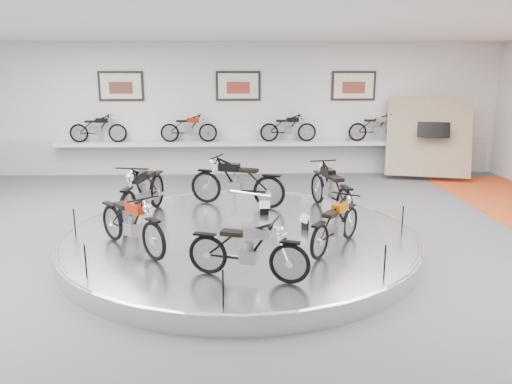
{
  "coord_description": "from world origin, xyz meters",
  "views": [
    {
      "loc": [
        -0.03,
        -8.37,
        3.2
      ],
      "look_at": [
        0.3,
        0.6,
        0.98
      ],
      "focal_mm": 35.0,
      "sensor_mm": 36.0,
      "label": 1
    }
  ],
  "objects_px": {
    "shelf": "(239,143)",
    "bike_e": "(248,249)",
    "display_platform": "(240,240)",
    "bike_b": "(237,181)",
    "bike_a": "(331,188)",
    "bike_c": "(143,191)",
    "bike_f": "(336,223)",
    "bike_d": "(132,222)"
  },
  "relations": [
    {
      "from": "shelf",
      "to": "bike_e",
      "type": "relative_size",
      "value": 7.23
    },
    {
      "from": "display_platform",
      "to": "bike_b",
      "type": "relative_size",
      "value": 3.49
    },
    {
      "from": "bike_a",
      "to": "bike_e",
      "type": "distance_m",
      "value": 3.8
    },
    {
      "from": "bike_c",
      "to": "bike_f",
      "type": "bearing_deg",
      "value": 73.01
    },
    {
      "from": "bike_b",
      "to": "bike_d",
      "type": "height_order",
      "value": "bike_b"
    },
    {
      "from": "display_platform",
      "to": "bike_a",
      "type": "bearing_deg",
      "value": 34.29
    },
    {
      "from": "bike_e",
      "to": "bike_a",
      "type": "bearing_deg",
      "value": 80.81
    },
    {
      "from": "bike_a",
      "to": "bike_d",
      "type": "bearing_deg",
      "value": 107.17
    },
    {
      "from": "display_platform",
      "to": "shelf",
      "type": "bearing_deg",
      "value": 90.0
    },
    {
      "from": "bike_b",
      "to": "bike_f",
      "type": "height_order",
      "value": "bike_b"
    },
    {
      "from": "bike_a",
      "to": "bike_b",
      "type": "bearing_deg",
      "value": 61.1
    },
    {
      "from": "shelf",
      "to": "bike_f",
      "type": "xyz_separation_m",
      "value": [
        1.57,
        -7.3,
        -0.26
      ]
    },
    {
      "from": "bike_b",
      "to": "bike_c",
      "type": "distance_m",
      "value": 2.04
    },
    {
      "from": "bike_a",
      "to": "bike_b",
      "type": "distance_m",
      "value": 2.01
    },
    {
      "from": "bike_f",
      "to": "bike_c",
      "type": "bearing_deg",
      "value": 97.4
    },
    {
      "from": "shelf",
      "to": "bike_c",
      "type": "xyz_separation_m",
      "value": [
        -1.92,
        -5.41,
        -0.14
      ]
    },
    {
      "from": "bike_b",
      "to": "display_platform",
      "type": "bearing_deg",
      "value": 112.25
    },
    {
      "from": "bike_b",
      "to": "bike_e",
      "type": "bearing_deg",
      "value": 112.66
    },
    {
      "from": "shelf",
      "to": "bike_f",
      "type": "bearing_deg",
      "value": -77.87
    },
    {
      "from": "bike_e",
      "to": "shelf",
      "type": "bearing_deg",
      "value": 109.43
    },
    {
      "from": "bike_c",
      "to": "bike_a",
      "type": "bearing_deg",
      "value": 105.8
    },
    {
      "from": "bike_e",
      "to": "bike_f",
      "type": "bearing_deg",
      "value": 57.44
    },
    {
      "from": "bike_b",
      "to": "bike_d",
      "type": "xyz_separation_m",
      "value": [
        -1.72,
        -2.67,
        -0.06
      ]
    },
    {
      "from": "bike_e",
      "to": "bike_f",
      "type": "xyz_separation_m",
      "value": [
        1.47,
        1.18,
        -0.01
      ]
    },
    {
      "from": "bike_d",
      "to": "bike_e",
      "type": "xyz_separation_m",
      "value": [
        1.87,
        -1.24,
        -0.03
      ]
    },
    {
      "from": "bike_d",
      "to": "bike_f",
      "type": "height_order",
      "value": "bike_d"
    },
    {
      "from": "display_platform",
      "to": "shelf",
      "type": "xyz_separation_m",
      "value": [
        0.0,
        6.4,
        0.85
      ]
    },
    {
      "from": "bike_a",
      "to": "bike_d",
      "type": "relative_size",
      "value": 1.07
    },
    {
      "from": "bike_c",
      "to": "bike_e",
      "type": "height_order",
      "value": "bike_c"
    },
    {
      "from": "bike_b",
      "to": "bike_d",
      "type": "relative_size",
      "value": 1.12
    },
    {
      "from": "display_platform",
      "to": "bike_f",
      "type": "xyz_separation_m",
      "value": [
        1.57,
        -0.9,
        0.59
      ]
    },
    {
      "from": "bike_a",
      "to": "bike_d",
      "type": "xyz_separation_m",
      "value": [
        -3.65,
        -2.12,
        -0.03
      ]
    },
    {
      "from": "display_platform",
      "to": "bike_c",
      "type": "bearing_deg",
      "value": 152.61
    },
    {
      "from": "bike_d",
      "to": "display_platform",
      "type": "bearing_deg",
      "value": 73.52
    },
    {
      "from": "bike_a",
      "to": "bike_b",
      "type": "xyz_separation_m",
      "value": [
        -1.94,
        0.55,
        0.03
      ]
    },
    {
      "from": "bike_b",
      "to": "bike_e",
      "type": "height_order",
      "value": "bike_b"
    },
    {
      "from": "bike_b",
      "to": "bike_f",
      "type": "distance_m",
      "value": 3.18
    },
    {
      "from": "bike_b",
      "to": "bike_f",
      "type": "xyz_separation_m",
      "value": [
        1.63,
        -2.73,
        -0.1
      ]
    },
    {
      "from": "bike_b",
      "to": "bike_d",
      "type": "bearing_deg",
      "value": 77.73
    },
    {
      "from": "shelf",
      "to": "bike_a",
      "type": "bearing_deg",
      "value": -69.85
    },
    {
      "from": "bike_b",
      "to": "bike_c",
      "type": "bearing_deg",
      "value": 44.69
    },
    {
      "from": "bike_e",
      "to": "bike_f",
      "type": "relative_size",
      "value": 1.03
    }
  ]
}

